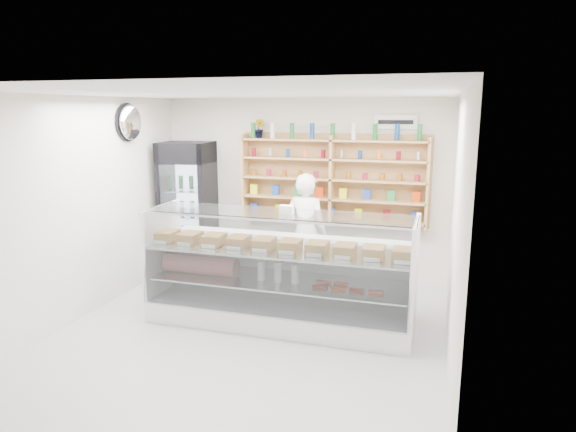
% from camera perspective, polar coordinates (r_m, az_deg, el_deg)
% --- Properties ---
extents(room, '(5.00, 5.00, 5.00)m').
position_cam_1_polar(room, '(5.73, -4.96, -0.65)').
color(room, '#A0A0A5').
rests_on(room, ground).
extents(display_counter, '(3.27, 0.98, 1.42)m').
position_cam_1_polar(display_counter, '(6.45, -0.91, -8.63)').
color(display_counter, white).
rests_on(display_counter, floor).
extents(shop_worker, '(0.70, 0.52, 1.75)m').
position_cam_1_polar(shop_worker, '(7.48, 1.98, -1.82)').
color(shop_worker, white).
rests_on(shop_worker, floor).
extents(drinks_cooler, '(0.85, 0.83, 2.13)m').
position_cam_1_polar(drinks_cooler, '(8.38, -11.02, 0.81)').
color(drinks_cooler, black).
rests_on(drinks_cooler, floor).
extents(wall_shelving, '(2.84, 0.28, 1.33)m').
position_cam_1_polar(wall_shelving, '(7.77, 4.89, 4.06)').
color(wall_shelving, tan).
rests_on(wall_shelving, back_wall).
extents(potted_plant, '(0.20, 0.18, 0.29)m').
position_cam_1_polar(potted_plant, '(8.02, -3.15, 9.69)').
color(potted_plant, '#1E6626').
rests_on(potted_plant, wall_shelving).
extents(security_mirror, '(0.15, 0.50, 0.50)m').
position_cam_1_polar(security_mirror, '(7.69, -17.09, 9.92)').
color(security_mirror, silver).
rests_on(security_mirror, left_wall).
extents(wall_sign, '(0.62, 0.03, 0.20)m').
position_cam_1_polar(wall_sign, '(7.70, 11.88, 10.18)').
color(wall_sign, white).
rests_on(wall_sign, back_wall).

